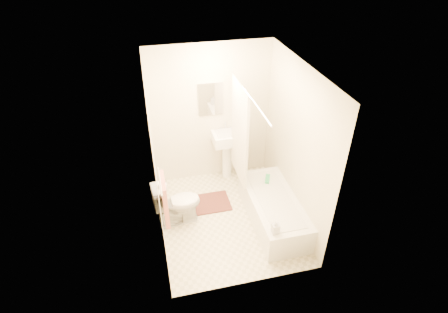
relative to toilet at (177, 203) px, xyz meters
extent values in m
plane|color=beige|center=(0.75, -0.13, -0.35)|extent=(2.40, 2.40, 0.00)
plane|color=white|center=(0.75, -0.13, 2.05)|extent=(2.40, 2.40, 0.00)
cube|color=beige|center=(0.75, 1.07, 0.85)|extent=(2.00, 0.02, 2.40)
cube|color=beige|center=(-0.25, -0.13, 0.85)|extent=(0.02, 2.40, 2.40)
cube|color=beige|center=(1.75, -0.13, 0.85)|extent=(0.02, 2.40, 2.40)
cube|color=white|center=(0.75, 1.05, 1.15)|extent=(0.40, 0.03, 0.55)
cylinder|color=silver|center=(1.05, -0.03, 1.65)|extent=(0.03, 1.70, 0.03)
cube|color=silver|center=(1.05, 0.37, 0.87)|extent=(0.04, 0.80, 1.55)
cylinder|color=silver|center=(-0.21, -0.38, 0.75)|extent=(0.02, 0.60, 0.02)
cube|color=#CC7266|center=(-0.18, -0.38, 0.43)|extent=(0.06, 0.45, 0.66)
cylinder|color=white|center=(-0.18, -0.01, 0.35)|extent=(0.11, 0.12, 0.12)
imported|color=white|center=(0.00, 0.00, 0.00)|extent=(0.74, 0.47, 0.69)
cube|color=#4C241B|center=(0.54, 0.27, -0.34)|extent=(0.67, 0.50, 0.02)
imported|color=white|center=(1.19, -0.97, 0.19)|extent=(0.10, 0.10, 0.21)
cube|color=#32A65A|center=(1.46, 0.12, 0.11)|extent=(0.15, 0.23, 0.04)
camera|label=1|loc=(-0.22, -4.00, 3.51)|focal=28.00mm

